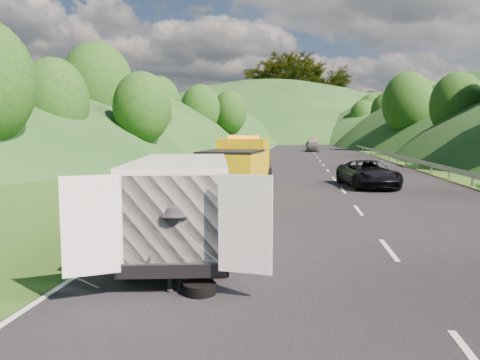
# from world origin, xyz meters

# --- Properties ---
(ground) EXTENTS (320.00, 320.00, 0.00)m
(ground) POSITION_xyz_m (0.00, 0.00, 0.00)
(ground) COLOR #38661E
(ground) RESTS_ON ground
(road_surface) EXTENTS (14.00, 200.00, 0.02)m
(road_surface) POSITION_xyz_m (3.00, 40.00, 0.01)
(road_surface) COLOR black
(road_surface) RESTS_ON ground
(guardrail) EXTENTS (0.06, 140.00, 1.52)m
(guardrail) POSITION_xyz_m (10.30, 52.50, 0.00)
(guardrail) COLOR gray
(guardrail) RESTS_ON ground
(tree_line_left) EXTENTS (14.00, 140.00, 14.00)m
(tree_line_left) POSITION_xyz_m (-19.00, 60.00, 0.00)
(tree_line_left) COLOR #305C1B
(tree_line_left) RESTS_ON ground
(tree_line_right) EXTENTS (14.00, 140.00, 14.00)m
(tree_line_right) POSITION_xyz_m (23.00, 60.00, 0.00)
(tree_line_right) COLOR #305C1B
(tree_line_right) RESTS_ON ground
(hills_backdrop) EXTENTS (201.00, 288.60, 44.00)m
(hills_backdrop) POSITION_xyz_m (6.50, 134.70, 0.00)
(hills_backdrop) COLOR #2D5B23
(hills_backdrop) RESTS_ON ground
(tow_truck) EXTENTS (2.99, 6.72, 2.80)m
(tow_truck) POSITION_xyz_m (-2.16, 8.26, 1.37)
(tow_truck) COLOR black
(tow_truck) RESTS_ON ground
(white_van) EXTENTS (3.93, 7.00, 2.36)m
(white_van) POSITION_xyz_m (-2.13, -2.95, 1.33)
(white_van) COLOR black
(white_van) RESTS_ON ground
(woman) EXTENTS (0.49, 0.61, 1.51)m
(woman) POSITION_xyz_m (-3.40, 0.14, 0.00)
(woman) COLOR silver
(woman) RESTS_ON ground
(child) EXTENTS (0.55, 0.57, 0.93)m
(child) POSITION_xyz_m (-1.38, -0.34, 0.00)
(child) COLOR tan
(child) RESTS_ON ground
(worker) EXTENTS (1.22, 0.94, 1.66)m
(worker) POSITION_xyz_m (-1.62, -5.63, 0.00)
(worker) COLOR black
(worker) RESTS_ON ground
(suitcase) EXTENTS (0.37, 0.27, 0.53)m
(suitcase) POSITION_xyz_m (-5.29, 1.25, 0.27)
(suitcase) COLOR #575441
(suitcase) RESTS_ON ground
(spare_tire) EXTENTS (0.61, 0.61, 0.20)m
(spare_tire) POSITION_xyz_m (-1.12, -5.76, 0.00)
(spare_tire) COLOR black
(spare_tire) RESTS_ON ground
(passing_suv) EXTENTS (3.20, 5.50, 1.44)m
(passing_suv) POSITION_xyz_m (4.47, 11.72, 0.00)
(passing_suv) COLOR black
(passing_suv) RESTS_ON ground
(dist_car_a) EXTENTS (1.86, 4.63, 1.58)m
(dist_car_a) POSITION_xyz_m (2.96, 56.13, 0.00)
(dist_car_a) COLOR #47484C
(dist_car_a) RESTS_ON ground
(dist_car_b) EXTENTS (1.36, 3.89, 1.28)m
(dist_car_b) POSITION_xyz_m (3.60, 76.47, 0.00)
(dist_car_b) COLOR #7D5364
(dist_car_b) RESTS_ON ground
(dist_car_c) EXTENTS (2.20, 5.40, 1.57)m
(dist_car_c) POSITION_xyz_m (4.12, 90.99, 0.00)
(dist_car_c) COLOR #A86754
(dist_car_c) RESTS_ON ground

